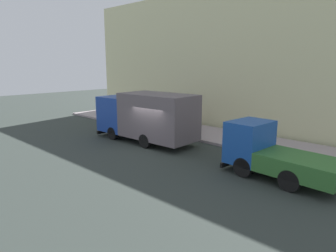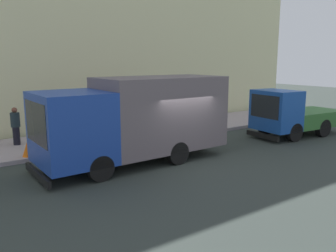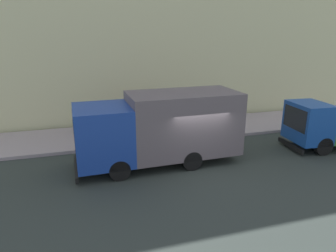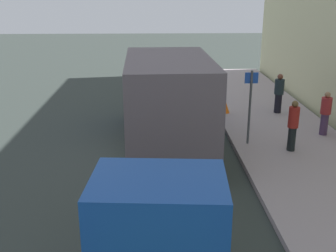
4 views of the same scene
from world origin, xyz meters
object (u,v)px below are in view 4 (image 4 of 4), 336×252
pedestrian_walking (279,93)px  pedestrian_standing (325,113)px  pedestrian_third (293,125)px  traffic_cone_orange (225,106)px  street_sign_post (250,101)px  large_utility_truck (167,97)px

pedestrian_walking → pedestrian_standing: size_ratio=1.05×
pedestrian_walking → pedestrian_third: (-0.82, -4.36, 0.02)m
traffic_cone_orange → street_sign_post: bearing=-87.6°
pedestrian_walking → traffic_cone_orange: (-2.25, 0.07, -0.60)m
street_sign_post → traffic_cone_orange: bearing=92.4°
pedestrian_third → pedestrian_standing: bearing=-47.3°
pedestrian_third → traffic_cone_orange: bearing=18.8°
pedestrian_standing → pedestrian_third: (-1.67, -1.50, 0.06)m
pedestrian_standing → traffic_cone_orange: (-3.11, 2.92, -0.55)m
large_utility_truck → pedestrian_standing: (5.72, 0.53, -0.76)m
pedestrian_third → street_sign_post: 1.57m
large_utility_truck → pedestrian_walking: (4.87, 3.38, -0.71)m
pedestrian_walking → pedestrian_third: pedestrian_third is taller
large_utility_truck → pedestrian_standing: bearing=3.7°
pedestrian_walking → pedestrian_standing: bearing=-81.7°
traffic_cone_orange → street_sign_post: size_ratio=0.22×
traffic_cone_orange → pedestrian_standing: bearing=-43.2°
pedestrian_third → traffic_cone_orange: 4.69m
large_utility_truck → pedestrian_walking: 5.97m
large_utility_truck → pedestrian_third: (4.05, -0.97, -0.70)m
pedestrian_walking → pedestrian_third: bearing=-109.0°
large_utility_truck → traffic_cone_orange: size_ratio=13.31×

